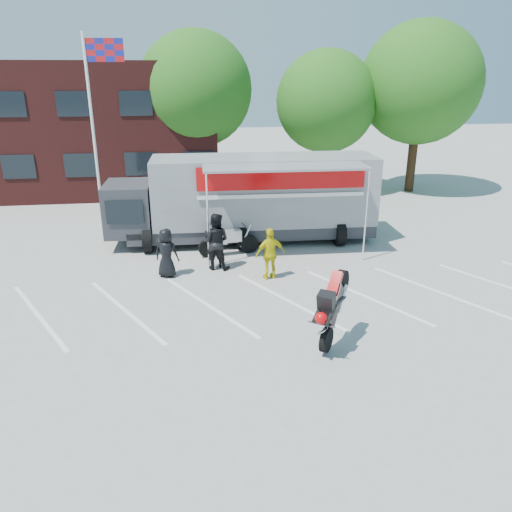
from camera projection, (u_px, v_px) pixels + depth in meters
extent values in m
plane|color=#9F9F9A|center=(288.00, 316.00, 14.09)|extent=(100.00, 100.00, 0.00)
cube|color=white|center=(281.00, 301.00, 15.02)|extent=(18.09, 13.33, 0.01)
cube|color=#4F1B19|center=(54.00, 127.00, 28.31)|extent=(18.00, 8.00, 7.00)
cylinder|color=white|center=(94.00, 134.00, 21.15)|extent=(0.12, 0.12, 8.00)
cube|color=red|center=(105.00, 50.00, 20.10)|extent=(1.50, 0.04, 0.90)
cylinder|color=#382314|center=(198.00, 163.00, 28.13)|extent=(0.50, 0.50, 3.24)
sphere|color=#235314|center=(195.00, 89.00, 26.75)|extent=(6.12, 6.12, 6.12)
cylinder|color=#382314|center=(323.00, 167.00, 28.16)|extent=(0.50, 0.50, 2.88)
sphere|color=#235314|center=(326.00, 101.00, 26.93)|extent=(5.44, 5.44, 5.44)
cylinder|color=#382314|center=(412.00, 161.00, 28.24)|extent=(0.50, 0.50, 3.42)
sphere|color=#235314|center=(420.00, 83.00, 26.78)|extent=(6.46, 6.46, 6.46)
imported|color=black|center=(166.00, 253.00, 16.56)|extent=(0.94, 0.77, 1.66)
imported|color=black|center=(215.00, 244.00, 17.28)|extent=(0.69, 0.51, 1.74)
imported|color=black|center=(216.00, 241.00, 17.16)|extent=(1.15, 1.01, 1.99)
imported|color=#D5C80B|center=(270.00, 254.00, 16.37)|extent=(1.09, 0.65, 1.74)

